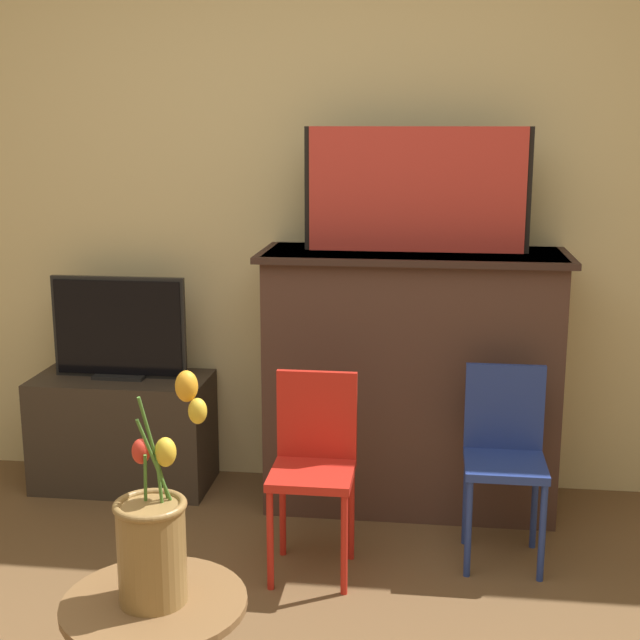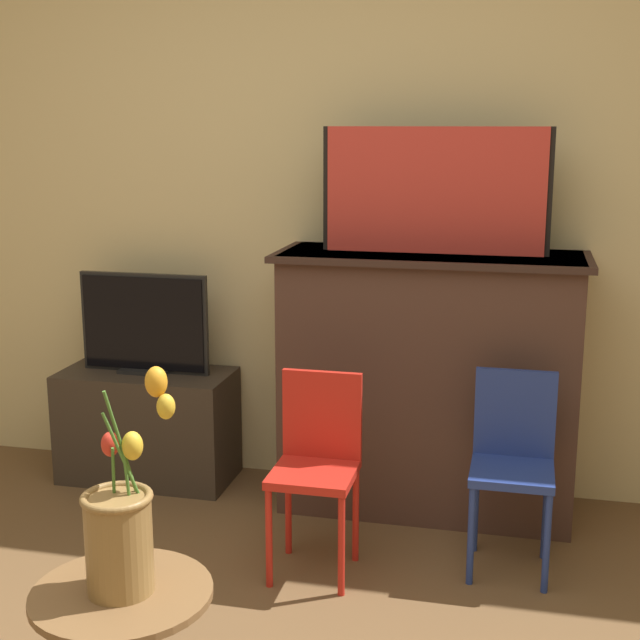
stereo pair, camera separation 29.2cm
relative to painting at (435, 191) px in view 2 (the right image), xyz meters
name	(u,v)px [view 2 (the right image)]	position (x,y,z in m)	size (l,w,h in m)	color
wall_back	(339,176)	(-0.43, 0.25, 0.04)	(8.00, 0.06, 2.70)	beige
fireplace_mantel	(428,380)	(0.00, -0.01, -0.77)	(1.23, 0.48, 1.07)	#4C3328
painting	(435,191)	(0.00, 0.00, 0.00)	(0.89, 0.03, 0.49)	black
tv_stand	(148,425)	(-1.25, 0.01, -1.07)	(0.76, 0.37, 0.50)	#382D23
tv_monitor	(144,325)	(-1.25, 0.02, -0.61)	(0.58, 0.12, 0.44)	black
chair_red	(317,458)	(-0.33, -0.62, -0.90)	(0.29, 0.29, 0.71)	red
chair_blue	(513,456)	(0.35, -0.45, -0.90)	(0.29, 0.29, 0.71)	navy
vase_tulips	(121,529)	(-0.57, -1.65, -0.71)	(0.21, 0.22, 0.55)	olive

